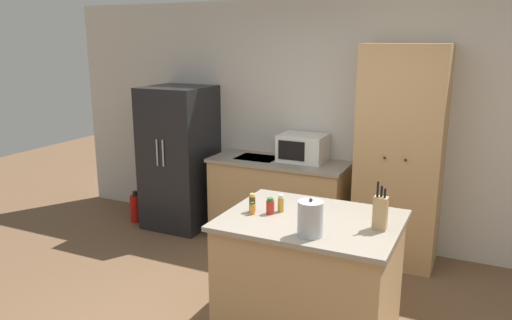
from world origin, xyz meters
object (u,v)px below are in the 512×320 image
Objects in this scene: kettle at (310,219)px; fire_extinguisher at (136,208)px; knife_block at (380,212)px; spice_bottle_green_herb at (270,206)px; refrigerator at (180,157)px; spice_bottle_short_red at (252,209)px; spice_bottle_tall_dark at (281,204)px; pantry_cabinet at (400,157)px; microwave at (303,148)px; spice_bottle_amber_oil at (252,203)px.

fire_extinguisher is (-2.81, 1.64, -0.87)m from kettle.
fire_extinguisher is at bearing 157.43° from knife_block.
fire_extinguisher is (-2.40, 1.37, -0.81)m from spice_bottle_green_herb.
refrigerator is 6.34× the size of kettle.
spice_bottle_short_red is 0.14m from spice_bottle_green_herb.
refrigerator is 12.46× the size of spice_bottle_tall_dark.
pantry_cabinet is 1.66m from spice_bottle_tall_dark.
microwave is 1.73m from spice_bottle_green_herb.
spice_bottle_amber_oil is 0.14m from spice_bottle_green_herb.
spice_bottle_tall_dark is 0.35× the size of fire_extinguisher.
spice_bottle_green_herb is (0.12, 0.07, 0.01)m from spice_bottle_short_red.
spice_bottle_green_herb reaches higher than fire_extinguisher.
spice_bottle_green_herb is at bearing 146.27° from kettle.
pantry_cabinet is (2.51, 0.08, 0.24)m from refrigerator.
pantry_cabinet is 1.83m from spice_bottle_amber_oil.
spice_bottle_amber_oil is (0.22, -1.70, -0.07)m from microwave.
fire_extinguisher is (-3.21, 1.33, -0.87)m from knife_block.
spice_bottle_tall_dark is at bearing -111.53° from pantry_cabinet.
refrigerator is 0.77× the size of pantry_cabinet.
knife_block is at bearing 6.39° from spice_bottle_short_red.
spice_bottle_green_herb is (-0.80, -0.04, -0.07)m from knife_block.
microwave is at bearing 125.29° from knife_block.
knife_block is 1.30× the size of kettle.
spice_bottle_tall_dark is (1.90, -1.46, 0.15)m from refrigerator.
kettle is 0.68× the size of fire_extinguisher.
microwave is 1.66m from spice_bottle_tall_dark.
microwave reaches higher than spice_bottle_tall_dark.
kettle is at bearing -38.75° from refrigerator.
fire_extinguisher is (-2.04, -0.32, -0.89)m from microwave.
pantry_cabinet is 3.21m from fire_extinguisher.
microwave is at bearing 5.77° from refrigerator.
spice_bottle_green_herb is (0.36, -1.69, -0.08)m from microwave.
microwave reaches higher than spice_bottle_amber_oil.
pantry_cabinet is 15.00× the size of spice_bottle_amber_oil.
pantry_cabinet reaches higher than refrigerator.
pantry_cabinet reaches higher than microwave.
refrigerator is at bearing 137.67° from spice_bottle_amber_oil.
pantry_cabinet is 4.44× the size of microwave.
refrigerator is 1.51m from microwave.
spice_bottle_amber_oil reaches higher than fire_extinguisher.
spice_bottle_amber_oil reaches higher than spice_bottle_tall_dark.
microwave is 1.26× the size of fire_extinguisher.
spice_bottle_tall_dark is at bearing 135.45° from kettle.
knife_block is at bearing -3.11° from spice_bottle_tall_dark.
microwave is 3.93× the size of spice_bottle_green_herb.
refrigerator is 0.88m from fire_extinguisher.
spice_bottle_short_red is at bearing -139.70° from spice_bottle_tall_dark.
kettle is at bearing -44.55° from spice_bottle_tall_dark.
microwave is 1.77m from spice_bottle_short_red.
spice_bottle_tall_dark reaches higher than spice_bottle_short_red.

